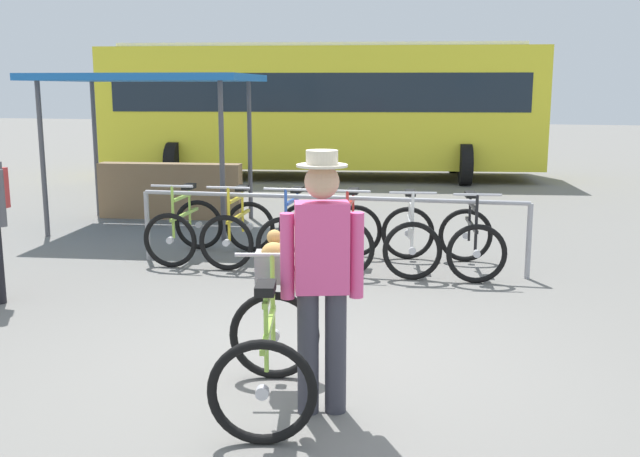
{
  "coord_description": "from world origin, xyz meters",
  "views": [
    {
      "loc": [
        1.35,
        -5.13,
        2.1
      ],
      "look_at": [
        -0.05,
        0.44,
        1.0
      ],
      "focal_mm": 41.22,
      "sensor_mm": 36.0,
      "label": 1
    }
  ],
  "objects_px": {
    "racked_bike_blue": "(294,234)",
    "person_with_featured_bike": "(322,272)",
    "racked_bike_yellow": "(239,231)",
    "racked_bike_red": "(351,236)",
    "bus_distant": "(322,103)",
    "racked_bike_lime": "(185,229)",
    "racked_bike_black": "(471,241)",
    "market_stall": "(160,134)",
    "racked_bike_white": "(410,238)",
    "featured_bicycle": "(270,332)"
  },
  "relations": [
    {
      "from": "featured_bicycle",
      "to": "racked_bike_black",
      "type": "bearing_deg",
      "value": 73.84
    },
    {
      "from": "racked_bike_yellow",
      "to": "racked_bike_blue",
      "type": "bearing_deg",
      "value": 2.38
    },
    {
      "from": "racked_bike_black",
      "to": "person_with_featured_bike",
      "type": "relative_size",
      "value": 0.69
    },
    {
      "from": "racked_bike_black",
      "to": "market_stall",
      "type": "height_order",
      "value": "market_stall"
    },
    {
      "from": "racked_bike_yellow",
      "to": "featured_bicycle",
      "type": "bearing_deg",
      "value": -66.8
    },
    {
      "from": "racked_bike_white",
      "to": "racked_bike_red",
      "type": "bearing_deg",
      "value": -177.62
    },
    {
      "from": "racked_bike_black",
      "to": "racked_bike_white",
      "type": "bearing_deg",
      "value": -177.62
    },
    {
      "from": "racked_bike_red",
      "to": "featured_bicycle",
      "type": "xyz_separation_m",
      "value": [
        0.25,
        -3.91,
        0.12
      ]
    },
    {
      "from": "racked_bike_blue",
      "to": "racked_bike_black",
      "type": "xyz_separation_m",
      "value": [
        2.1,
        0.09,
        0.0
      ]
    },
    {
      "from": "racked_bike_blue",
      "to": "bus_distant",
      "type": "height_order",
      "value": "bus_distant"
    },
    {
      "from": "bus_distant",
      "to": "racked_bike_blue",
      "type": "bearing_deg",
      "value": -78.27
    },
    {
      "from": "person_with_featured_bike",
      "to": "featured_bicycle",
      "type": "bearing_deg",
      "value": 166.82
    },
    {
      "from": "racked_bike_black",
      "to": "person_with_featured_bike",
      "type": "distance_m",
      "value": 4.17
    },
    {
      "from": "racked_bike_lime",
      "to": "bus_distant",
      "type": "relative_size",
      "value": 0.11
    },
    {
      "from": "racked_bike_red",
      "to": "racked_bike_white",
      "type": "bearing_deg",
      "value": 2.38
    },
    {
      "from": "racked_bike_yellow",
      "to": "person_with_featured_bike",
      "type": "xyz_separation_m",
      "value": [
        2.03,
        -3.94,
        0.58
      ]
    },
    {
      "from": "racked_bike_blue",
      "to": "featured_bicycle",
      "type": "height_order",
      "value": "featured_bicycle"
    },
    {
      "from": "racked_bike_black",
      "to": "market_stall",
      "type": "bearing_deg",
      "value": 157.25
    },
    {
      "from": "featured_bicycle",
      "to": "person_with_featured_bike",
      "type": "relative_size",
      "value": 0.73
    },
    {
      "from": "racked_bike_black",
      "to": "bus_distant",
      "type": "bearing_deg",
      "value": 114.5
    },
    {
      "from": "racked_bike_yellow",
      "to": "racked_bike_blue",
      "type": "xyz_separation_m",
      "value": [
        0.7,
        0.03,
        0.0
      ]
    },
    {
      "from": "bus_distant",
      "to": "racked_bike_lime",
      "type": "bearing_deg",
      "value": -87.42
    },
    {
      "from": "racked_bike_white",
      "to": "featured_bicycle",
      "type": "relative_size",
      "value": 0.94
    },
    {
      "from": "racked_bike_red",
      "to": "racked_bike_black",
      "type": "bearing_deg",
      "value": 2.38
    },
    {
      "from": "racked_bike_lime",
      "to": "racked_bike_blue",
      "type": "relative_size",
      "value": 1.04
    },
    {
      "from": "racked_bike_blue",
      "to": "person_with_featured_bike",
      "type": "xyz_separation_m",
      "value": [
        1.33,
        -3.97,
        0.58
      ]
    },
    {
      "from": "racked_bike_blue",
      "to": "racked_bike_white",
      "type": "distance_m",
      "value": 1.4
    },
    {
      "from": "racked_bike_red",
      "to": "bus_distant",
      "type": "height_order",
      "value": "bus_distant"
    },
    {
      "from": "racked_bike_yellow",
      "to": "person_with_featured_bike",
      "type": "height_order",
      "value": "person_with_featured_bike"
    },
    {
      "from": "racked_bike_black",
      "to": "featured_bicycle",
      "type": "height_order",
      "value": "featured_bicycle"
    },
    {
      "from": "racked_bike_lime",
      "to": "person_with_featured_bike",
      "type": "distance_m",
      "value": 4.8
    },
    {
      "from": "racked_bike_red",
      "to": "racked_bike_white",
      "type": "relative_size",
      "value": 0.97
    },
    {
      "from": "racked_bike_white",
      "to": "person_with_featured_bike",
      "type": "relative_size",
      "value": 0.68
    },
    {
      "from": "racked_bike_black",
      "to": "person_with_featured_bike",
      "type": "bearing_deg",
      "value": -100.72
    },
    {
      "from": "featured_bicycle",
      "to": "bus_distant",
      "type": "relative_size",
      "value": 0.12
    },
    {
      "from": "racked_bike_lime",
      "to": "racked_bike_yellow",
      "type": "distance_m",
      "value": 0.7
    },
    {
      "from": "racked_bike_blue",
      "to": "person_with_featured_bike",
      "type": "relative_size",
      "value": 0.64
    },
    {
      "from": "racked_bike_yellow",
      "to": "racked_bike_blue",
      "type": "height_order",
      "value": "same"
    },
    {
      "from": "racked_bike_red",
      "to": "person_with_featured_bike",
      "type": "height_order",
      "value": "person_with_featured_bike"
    },
    {
      "from": "racked_bike_white",
      "to": "market_stall",
      "type": "bearing_deg",
      "value": 153.6
    },
    {
      "from": "racked_bike_red",
      "to": "market_stall",
      "type": "height_order",
      "value": "market_stall"
    },
    {
      "from": "featured_bicycle",
      "to": "racked_bike_white",
      "type": "bearing_deg",
      "value": 83.48
    },
    {
      "from": "racked_bike_red",
      "to": "racked_bike_white",
      "type": "height_order",
      "value": "same"
    },
    {
      "from": "racked_bike_black",
      "to": "market_stall",
      "type": "xyz_separation_m",
      "value": [
        -4.87,
        2.04,
        1.03
      ]
    },
    {
      "from": "person_with_featured_bike",
      "to": "bus_distant",
      "type": "bearing_deg",
      "value": 103.93
    },
    {
      "from": "racked_bike_yellow",
      "to": "racked_bike_red",
      "type": "xyz_separation_m",
      "value": [
        1.4,
        0.06,
        0.0
      ]
    },
    {
      "from": "racked_bike_yellow",
      "to": "racked_bike_black",
      "type": "bearing_deg",
      "value": 2.38
    },
    {
      "from": "bus_distant",
      "to": "person_with_featured_bike",
      "type": "bearing_deg",
      "value": -76.07
    },
    {
      "from": "racked_bike_yellow",
      "to": "racked_bike_black",
      "type": "height_order",
      "value": "same"
    },
    {
      "from": "bus_distant",
      "to": "market_stall",
      "type": "relative_size",
      "value": 3.05
    }
  ]
}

